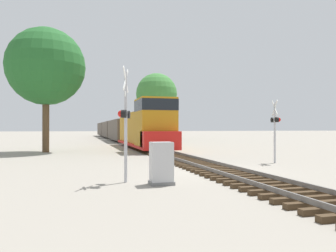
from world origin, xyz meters
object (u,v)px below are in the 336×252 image
(freight_train, at_px, (117,129))
(tree_far_right, at_px, (46,67))
(crossing_signal_near, at_px, (125,118))
(relay_cabinet, at_px, (161,164))
(crossing_signal_far, at_px, (275,124))
(tree_mid_background, at_px, (157,94))
(tree_deep_background, at_px, (155,110))

(freight_train, height_order, tree_far_right, tree_far_right)
(crossing_signal_near, xyz_separation_m, relay_cabinet, (1.22, -0.81, -1.71))
(freight_train, bearing_deg, crossing_signal_far, -82.89)
(freight_train, height_order, crossing_signal_far, freight_train)
(relay_cabinet, relative_size, tree_far_right, 0.15)
(freight_train, relative_size, relay_cabinet, 42.71)
(freight_train, xyz_separation_m, relay_cabinet, (-3.41, -44.45, -1.07))
(crossing_signal_near, relative_size, relay_cabinet, 2.81)
(crossing_signal_near, distance_m, crossing_signal_far, 10.53)
(freight_train, bearing_deg, relay_cabinet, -94.38)
(tree_mid_background, bearing_deg, crossing_signal_far, -91.84)
(freight_train, relative_size, tree_deep_background, 7.95)
(freight_train, distance_m, relay_cabinet, 44.59)
(crossing_signal_far, distance_m, relay_cabinet, 9.97)
(relay_cabinet, height_order, tree_far_right, tree_far_right)
(relay_cabinet, height_order, tree_mid_background, tree_mid_background)
(crossing_signal_far, distance_m, tree_mid_background, 35.83)
(crossing_signal_far, xyz_separation_m, tree_far_right, (-13.94, 12.76, 5.02))
(tree_deep_background, bearing_deg, crossing_signal_far, -94.90)
(crossing_signal_near, xyz_separation_m, tree_far_right, (-4.43, 17.28, 4.84))
(crossing_signal_far, bearing_deg, tree_far_right, 62.01)
(crossing_signal_near, relative_size, tree_far_right, 0.41)
(freight_train, distance_m, crossing_signal_near, 43.89)
(relay_cabinet, bearing_deg, tree_deep_background, 77.19)
(relay_cabinet, bearing_deg, tree_mid_background, 76.98)
(tree_mid_background, bearing_deg, tree_far_right, -123.66)
(relay_cabinet, bearing_deg, tree_far_right, 107.35)
(freight_train, xyz_separation_m, tree_mid_background, (6.01, -3.71, 5.83))
(crossing_signal_near, xyz_separation_m, tree_mid_background, (10.64, 39.92, 5.19))
(freight_train, bearing_deg, tree_mid_background, -31.70)
(freight_train, xyz_separation_m, crossing_signal_near, (-4.63, -43.64, 0.64))
(freight_train, xyz_separation_m, tree_far_right, (-9.06, -26.35, 5.48))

